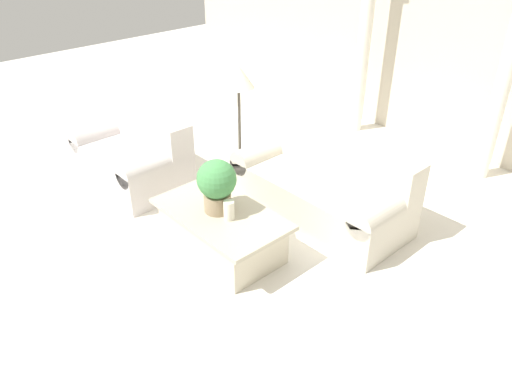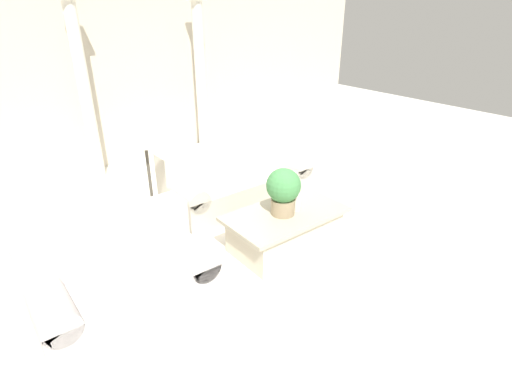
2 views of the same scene
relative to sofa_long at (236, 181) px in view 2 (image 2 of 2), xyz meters
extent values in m
plane|color=silver|center=(-0.24, -0.72, -0.33)|extent=(16.00, 16.00, 0.00)
cube|color=beige|center=(-0.24, 2.50, 1.27)|extent=(10.00, 0.06, 3.20)
cube|color=beige|center=(0.00, -0.06, -0.11)|extent=(1.92, 0.85, 0.44)
cube|color=beige|center=(0.00, 0.22, 0.30)|extent=(1.92, 0.30, 0.39)
cylinder|color=beige|center=(-0.82, -0.06, 0.11)|extent=(0.28, 0.85, 0.28)
cylinder|color=beige|center=(0.82, -0.06, 0.11)|extent=(0.28, 0.85, 0.28)
cube|color=beige|center=(-1.98, -1.15, -0.11)|extent=(1.44, 0.85, 0.44)
cube|color=beige|center=(-1.98, -0.87, 0.30)|extent=(1.44, 0.30, 0.39)
cylinder|color=beige|center=(-2.56, -1.15, 0.11)|extent=(0.28, 0.85, 0.28)
cylinder|color=beige|center=(-1.40, -1.15, 0.11)|extent=(0.28, 0.85, 0.28)
cube|color=beige|center=(-0.20, -1.21, -0.13)|extent=(1.15, 0.65, 0.39)
cube|color=#B3A98F|center=(-0.20, -1.21, 0.08)|extent=(1.30, 0.74, 0.04)
cylinder|color=#937F60|center=(-0.24, -1.21, 0.19)|extent=(0.25, 0.25, 0.18)
sphere|color=#428447|center=(-0.24, -1.21, 0.44)|extent=(0.37, 0.37, 0.37)
cylinder|color=silver|center=(-0.06, -1.23, 0.19)|extent=(0.10, 0.10, 0.18)
cylinder|color=#4C473D|center=(-1.23, -0.10, -0.32)|extent=(0.23, 0.23, 0.03)
cylinder|color=#4C473D|center=(-1.23, -0.10, 0.24)|extent=(0.04, 0.04, 1.09)
cone|color=beige|center=(-1.23, -0.10, 0.91)|extent=(0.36, 0.36, 0.25)
cylinder|color=silver|center=(-1.16, 2.07, 0.92)|extent=(0.18, 0.18, 2.51)
cylinder|color=silver|center=(0.76, 2.07, 0.92)|extent=(0.18, 0.18, 2.51)
camera|label=1|loc=(2.90, -3.58, 2.63)|focal=35.00mm
camera|label=2|loc=(-2.78, -4.00, 2.15)|focal=28.00mm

